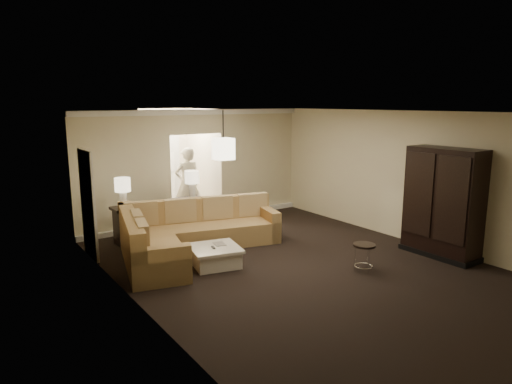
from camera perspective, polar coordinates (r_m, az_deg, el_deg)
ground at (r=8.49m, az=5.57°, el=-9.37°), size 8.00×8.00×0.00m
wall_back at (r=11.41m, az=-7.39°, el=3.16°), size 6.00×0.04×2.80m
wall_left at (r=6.61m, az=-14.49°, el=-2.97°), size 0.04×8.00×2.80m
wall_right at (r=10.29m, az=18.60°, el=1.80°), size 0.04×8.00×2.80m
ceiling at (r=7.96m, az=5.96°, el=9.87°), size 6.00×8.00×0.02m
crown_molding at (r=11.25m, az=-7.44°, el=9.85°), size 6.00×0.10×0.12m
baseboard at (r=11.62m, az=-7.11°, el=-3.42°), size 6.00×0.10×0.12m
side_door at (r=9.31m, az=-20.25°, el=-1.44°), size 0.05×0.90×2.10m
foyer at (r=12.62m, az=-10.20°, el=3.39°), size 1.44×2.02×2.80m
sectional_sofa at (r=9.24m, az=-8.66°, el=-5.19°), size 3.75×2.75×0.97m
coffee_table at (r=8.54m, az=-5.15°, el=-7.94°), size 1.05×1.05×0.37m
console_table at (r=10.31m, az=-11.87°, el=-3.03°), size 2.12×0.56×0.81m
armoire at (r=9.53m, az=22.32°, el=-1.52°), size 0.63×1.48×2.13m
drink_table at (r=8.41m, az=13.36°, el=-7.28°), size 0.40×0.40×0.50m
table_lamp_left at (r=9.85m, az=-16.33°, el=0.52°), size 0.33×0.33×0.62m
table_lamp_right at (r=10.51m, az=-8.02°, el=1.52°), size 0.33×0.33×0.62m
pendant_light at (r=10.21m, az=-4.09°, el=5.42°), size 0.38×0.38×1.09m
person at (r=11.83m, az=-8.58°, el=1.55°), size 0.77×0.55×2.04m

